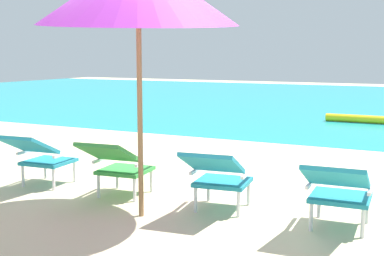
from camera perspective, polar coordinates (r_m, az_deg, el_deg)
ground_plane at (r=9.34m, az=10.44°, el=-1.60°), size 40.00×40.00×0.00m
ocean_band at (r=17.92m, az=18.35°, el=2.77°), size 40.00×18.00×0.01m
swim_buoy at (r=12.39m, az=18.31°, el=0.97°), size 1.60×0.18×0.18m
lounge_chair_far_left at (r=6.28m, az=-16.64°, el=-2.80°), size 0.61×0.92×0.68m
lounge_chair_near_left at (r=5.62m, az=-8.29°, el=-3.82°), size 0.62×0.92×0.68m
lounge_chair_near_right at (r=5.05m, az=2.91°, el=-5.10°), size 0.64×0.93×0.68m
lounge_chair_far_right at (r=4.68m, az=15.96°, el=-6.50°), size 0.58×0.90×0.68m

